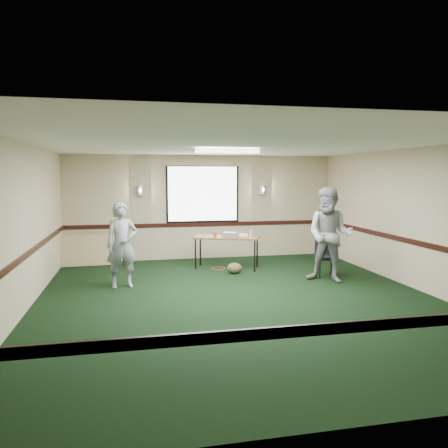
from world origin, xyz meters
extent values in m
plane|color=black|center=(0.00, 0.00, 0.00)|extent=(8.00, 8.00, 0.00)
plane|color=tan|center=(0.00, 4.00, 1.35)|extent=(7.00, 0.00, 7.00)
plane|color=tan|center=(0.00, -4.00, 1.35)|extent=(7.00, 0.00, 7.00)
plane|color=tan|center=(-3.50, 0.00, 1.35)|extent=(0.00, 8.00, 8.00)
plane|color=tan|center=(3.50, 0.00, 1.35)|extent=(0.00, 8.00, 8.00)
plane|color=white|center=(0.00, 0.00, 2.70)|extent=(8.00, 8.00, 0.00)
cube|color=black|center=(0.00, 3.98, 0.90)|extent=(7.00, 0.03, 0.10)
cube|color=black|center=(0.00, -3.98, 0.90)|extent=(7.00, 0.03, 0.10)
cube|color=black|center=(-3.48, 0.00, 0.90)|extent=(0.03, 8.00, 0.10)
cube|color=black|center=(3.48, 0.00, 0.90)|extent=(0.03, 8.00, 0.10)
cube|color=black|center=(0.00, 3.98, 1.70)|extent=(1.90, 0.01, 1.50)
cube|color=white|center=(0.00, 3.97, 1.70)|extent=(1.80, 0.02, 1.40)
cube|color=#CBBA8F|center=(0.00, 3.97, 2.47)|extent=(2.05, 0.08, 0.10)
cylinder|color=silver|center=(-1.60, 3.94, 1.80)|extent=(0.16, 0.16, 0.25)
cylinder|color=silver|center=(1.60, 3.94, 1.80)|extent=(0.16, 0.16, 0.25)
cube|color=white|center=(0.00, 1.00, 2.64)|extent=(1.20, 0.32, 0.08)
cube|color=#573718|center=(0.34, 2.62, 0.73)|extent=(1.62, 1.14, 0.04)
cylinder|color=black|center=(-0.39, 2.66, 0.36)|extent=(0.04, 0.04, 0.71)
cylinder|color=black|center=(0.88, 2.13, 0.36)|extent=(0.04, 0.04, 0.71)
cylinder|color=black|center=(-0.21, 3.11, 0.36)|extent=(0.04, 0.04, 0.71)
cylinder|color=black|center=(1.07, 2.57, 0.36)|extent=(0.04, 0.04, 0.71)
cube|color=gray|center=(0.41, 2.52, 0.81)|extent=(0.43, 0.42, 0.11)
cube|color=white|center=(0.72, 2.61, 0.78)|extent=(0.23, 0.20, 0.05)
cylinder|color=#B72A0C|center=(0.07, 2.67, 0.81)|extent=(0.07, 0.07, 0.11)
cylinder|color=#94CBF3|center=(0.85, 2.34, 0.84)|extent=(0.05, 0.05, 0.18)
ellipsoid|color=#494829|center=(0.39, 2.03, 0.12)|extent=(0.34, 0.26, 0.24)
torus|color=#B54816|center=(0.14, 2.62, 0.01)|extent=(0.39, 0.39, 0.02)
cube|color=tan|center=(-2.84, 3.60, 0.37)|extent=(1.47, 0.28, 0.75)
cube|color=black|center=(2.29, 1.43, 0.40)|extent=(0.46, 0.46, 0.05)
cube|color=black|center=(2.33, 1.62, 0.62)|extent=(0.40, 0.11, 0.40)
cylinder|color=black|center=(2.10, 1.29, 0.19)|extent=(0.03, 0.03, 0.37)
cylinder|color=black|center=(2.43, 1.23, 0.19)|extent=(0.03, 0.03, 0.37)
cylinder|color=black|center=(2.16, 1.62, 0.19)|extent=(0.03, 0.03, 0.37)
cylinder|color=black|center=(2.49, 1.57, 0.19)|extent=(0.03, 0.03, 0.37)
imported|color=#395A7E|center=(-2.02, 1.36, 0.83)|extent=(0.66, 0.49, 1.66)
imported|color=#7D91C3|center=(2.12, 0.92, 0.97)|extent=(1.20, 1.16, 1.95)
camera|label=1|loc=(-1.80, -7.25, 2.17)|focal=35.00mm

